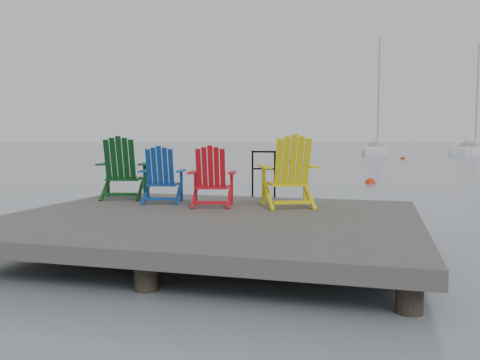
% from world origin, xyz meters
% --- Properties ---
extents(ground, '(400.00, 400.00, 0.00)m').
position_xyz_m(ground, '(0.00, 0.00, 0.00)').
color(ground, slate).
rests_on(ground, ground).
extents(dock, '(6.00, 5.00, 1.40)m').
position_xyz_m(dock, '(0.00, 0.00, 0.35)').
color(dock, '#2B2926').
rests_on(dock, ground).
extents(handrail, '(0.48, 0.04, 0.90)m').
position_xyz_m(handrail, '(0.25, 2.45, 1.04)').
color(handrail, black).
rests_on(handrail, dock).
extents(chair_green, '(1.07, 1.02, 1.14)m').
position_xyz_m(chair_green, '(-2.24, 1.46, 1.07)').
color(chair_green, '#0A3B14').
rests_on(chair_green, dock).
extents(chair_blue, '(0.90, 0.86, 0.98)m').
position_xyz_m(chair_blue, '(-1.29, 1.12, 0.99)').
color(chair_blue, navy).
rests_on(chair_blue, dock).
extents(chair_red, '(0.90, 0.85, 0.99)m').
position_xyz_m(chair_red, '(-0.27, 0.85, 1.00)').
color(chair_red, red).
rests_on(chair_red, dock).
extents(chair_yellow, '(1.12, 1.08, 1.16)m').
position_xyz_m(chair_yellow, '(0.98, 1.14, 1.09)').
color(chair_yellow, yellow).
rests_on(chair_yellow, dock).
extents(sailboat_near, '(2.80, 9.02, 12.23)m').
position_xyz_m(sailboat_near, '(2.19, 47.12, 0.35)').
color(sailboat_near, silver).
rests_on(sailboat_near, ground).
extents(sailboat_mid, '(5.54, 8.43, 11.49)m').
position_xyz_m(sailboat_mid, '(11.66, 48.87, 0.36)').
color(sailboat_mid, white).
rests_on(sailboat_mid, ground).
extents(buoy_a, '(0.38, 0.38, 0.38)m').
position_xyz_m(buoy_a, '(2.11, 12.01, 0.00)').
color(buoy_a, red).
rests_on(buoy_a, ground).
extents(buoy_b, '(0.34, 0.34, 0.34)m').
position_xyz_m(buoy_b, '(-3.46, 27.49, 0.00)').
color(buoy_b, red).
rests_on(buoy_b, ground).
extents(buoy_d, '(0.38, 0.38, 0.38)m').
position_xyz_m(buoy_d, '(4.23, 35.04, 0.00)').
color(buoy_d, red).
rests_on(buoy_d, ground).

